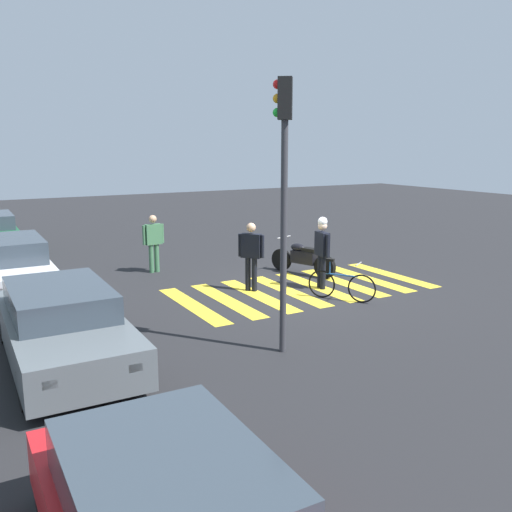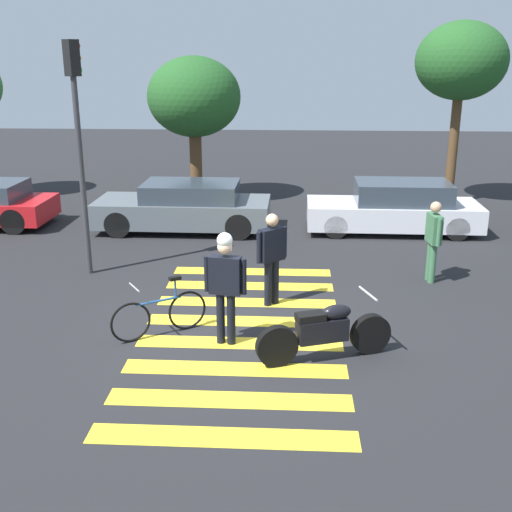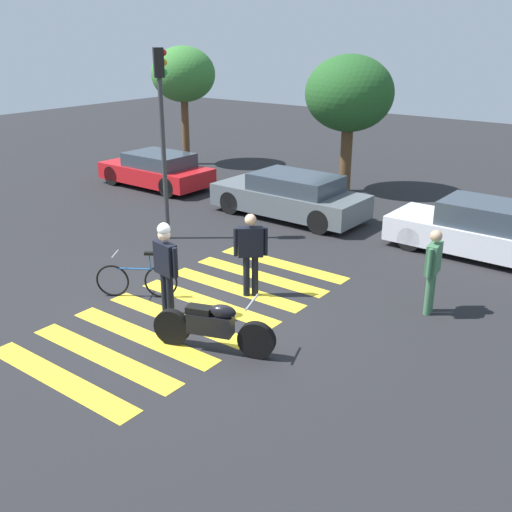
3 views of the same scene
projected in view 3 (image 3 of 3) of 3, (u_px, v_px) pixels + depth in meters
ground_plane at (193, 310)px, 11.98m from camera, size 60.00×60.00×0.00m
police_motorcycle at (213, 326)px, 10.33m from camera, size 2.15×0.97×1.05m
leaning_bicycle at (137, 280)px, 12.46m from camera, size 1.46×0.98×1.01m
officer_on_foot at (166, 262)px, 11.37m from camera, size 0.70×0.29×1.91m
officer_by_motorcycle at (251, 249)px, 12.30m from camera, size 0.56×0.49×1.79m
pedestrian_bystander at (433, 266)px, 11.55m from camera, size 0.26×0.68×1.72m
crosswalk_stripes at (193, 310)px, 11.98m from camera, size 3.43×6.75×0.01m
car_red_convertible at (157, 170)px, 21.17m from camera, size 4.16×1.85×1.23m
car_grey_coupe at (290, 196)px, 17.71m from camera, size 4.67×1.88×1.32m
car_white_van at (486, 231)px, 14.65m from camera, size 4.58×1.76×1.37m
traffic_light_pole at (162, 117)px, 14.99m from camera, size 0.34×0.35×4.86m
street_tree_near at (183, 75)px, 23.75m from camera, size 2.54×2.54×4.68m
street_tree_mid at (349, 94)px, 19.64m from camera, size 2.92×2.92×4.54m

